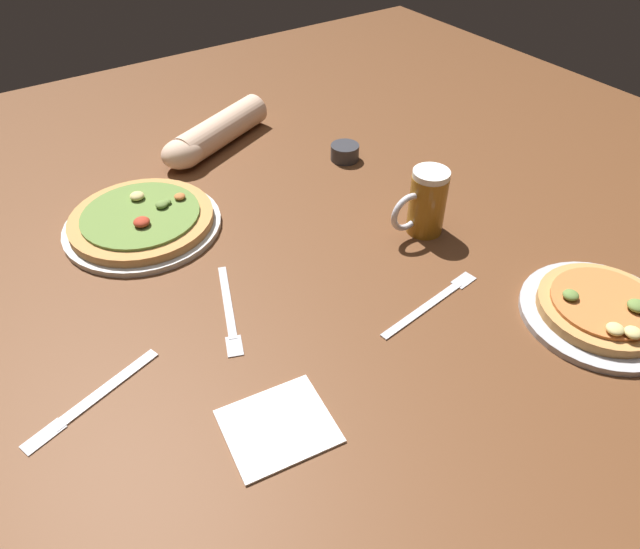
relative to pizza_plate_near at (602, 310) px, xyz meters
name	(u,v)px	position (x,y,z in m)	size (l,w,h in m)	color
ground_plane	(320,289)	(-0.34, 0.34, -0.03)	(2.40, 2.40, 0.03)	brown
pizza_plate_near	(602,310)	(0.00, 0.00, 0.00)	(0.26, 0.26, 0.05)	#B2B2B7
pizza_plate_far	(142,221)	(-0.54, 0.67, 0.00)	(0.31, 0.31, 0.05)	silver
beer_mug_dark	(426,203)	(-0.08, 0.35, 0.05)	(0.12, 0.07, 0.13)	#9E6619
ramekin_sauce	(345,152)	(-0.04, 0.67, 0.00)	(0.07, 0.07, 0.04)	#333338
napkin_folded	(278,425)	(-0.56, 0.12, -0.01)	(0.15, 0.13, 0.01)	white
fork_left	(229,310)	(-0.51, 0.36, -0.01)	(0.10, 0.21, 0.01)	silver
knife_right	(93,398)	(-0.76, 0.31, -0.01)	(0.22, 0.09, 0.01)	silver
fork_spare	(432,302)	(-0.21, 0.18, -0.01)	(0.23, 0.05, 0.01)	silver
diner_arm	(212,135)	(-0.28, 0.89, 0.02)	(0.32, 0.19, 0.07)	beige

